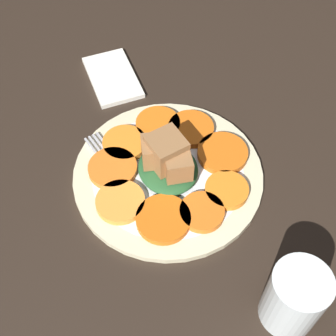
# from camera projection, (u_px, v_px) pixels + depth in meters

# --- Properties ---
(table_slab) EXTENTS (1.20, 1.20, 0.02)m
(table_slab) POSITION_uv_depth(u_px,v_px,m) (168.00, 180.00, 0.68)
(table_slab) COLOR black
(table_slab) RESTS_ON ground
(plate) EXTENTS (0.27, 0.27, 0.01)m
(plate) POSITION_uv_depth(u_px,v_px,m) (168.00, 174.00, 0.67)
(plate) COLOR beige
(plate) RESTS_ON table_slab
(carrot_slice_0) EXTENTS (0.07, 0.07, 0.01)m
(carrot_slice_0) POSITION_uv_depth(u_px,v_px,m) (158.00, 124.00, 0.71)
(carrot_slice_0) COLOR orange
(carrot_slice_0) RESTS_ON plate
(carrot_slice_1) EXTENTS (0.07, 0.07, 0.01)m
(carrot_slice_1) POSITION_uv_depth(u_px,v_px,m) (125.00, 143.00, 0.69)
(carrot_slice_1) COLOR orange
(carrot_slice_1) RESTS_ON plate
(carrot_slice_2) EXTENTS (0.07, 0.07, 0.01)m
(carrot_slice_2) POSITION_uv_depth(u_px,v_px,m) (113.00, 168.00, 0.67)
(carrot_slice_2) COLOR orange
(carrot_slice_2) RESTS_ON plate
(carrot_slice_3) EXTENTS (0.07, 0.07, 0.01)m
(carrot_slice_3) POSITION_uv_depth(u_px,v_px,m) (120.00, 202.00, 0.63)
(carrot_slice_3) COLOR orange
(carrot_slice_3) RESTS_ON plate
(carrot_slice_4) EXTENTS (0.07, 0.07, 0.01)m
(carrot_slice_4) POSITION_uv_depth(u_px,v_px,m) (163.00, 219.00, 0.62)
(carrot_slice_4) COLOR #D56013
(carrot_slice_4) RESTS_ON plate
(carrot_slice_5) EXTENTS (0.06, 0.06, 0.01)m
(carrot_slice_5) POSITION_uv_depth(u_px,v_px,m) (202.00, 212.00, 0.62)
(carrot_slice_5) COLOR orange
(carrot_slice_5) RESTS_ON plate
(carrot_slice_6) EXTENTS (0.06, 0.06, 0.01)m
(carrot_slice_6) POSITION_uv_depth(u_px,v_px,m) (227.00, 190.00, 0.64)
(carrot_slice_6) COLOR orange
(carrot_slice_6) RESTS_ON plate
(carrot_slice_7) EXTENTS (0.07, 0.07, 0.01)m
(carrot_slice_7) POSITION_uv_depth(u_px,v_px,m) (222.00, 153.00, 0.68)
(carrot_slice_7) COLOR orange
(carrot_slice_7) RESTS_ON plate
(carrot_slice_8) EXTENTS (0.07, 0.07, 0.01)m
(carrot_slice_8) POSITION_uv_depth(u_px,v_px,m) (191.00, 129.00, 0.71)
(carrot_slice_8) COLOR orange
(carrot_slice_8) RESTS_ON plate
(center_pile) EXTENTS (0.09, 0.08, 0.07)m
(center_pile) POSITION_uv_depth(u_px,v_px,m) (166.00, 160.00, 0.65)
(center_pile) COLOR #235128
(center_pile) RESTS_ON plate
(fork) EXTENTS (0.17, 0.06, 0.00)m
(fork) POSITION_uv_depth(u_px,v_px,m) (119.00, 173.00, 0.66)
(fork) COLOR #B2B2B7
(fork) RESTS_ON plate
(water_glass) EXTENTS (0.07, 0.07, 0.09)m
(water_glass) POSITION_uv_depth(u_px,v_px,m) (294.00, 298.00, 0.52)
(water_glass) COLOR silver
(water_glass) RESTS_ON table_slab
(napkin) EXTENTS (0.12, 0.07, 0.01)m
(napkin) POSITION_uv_depth(u_px,v_px,m) (113.00, 77.00, 0.79)
(napkin) COLOR silver
(napkin) RESTS_ON table_slab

